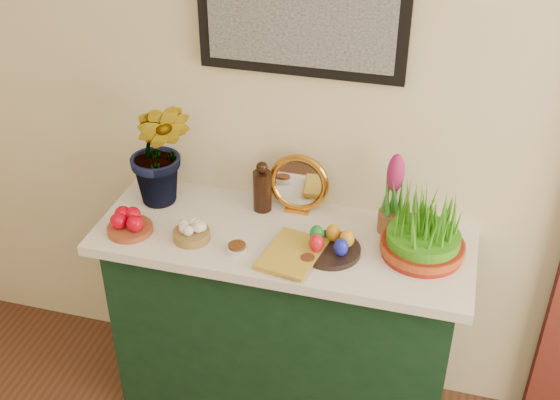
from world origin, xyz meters
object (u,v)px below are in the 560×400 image
Objects in this scene: sideboard at (283,327)px; wheatgrass_sabzeh at (424,229)px; mirror at (299,184)px; hyacinth_green at (159,135)px; book at (268,246)px.

wheatgrass_sabzeh is at bearing 1.22° from sideboard.
mirror is 0.52m from wheatgrass_sabzeh.
wheatgrass_sabzeh is at bearing -6.02° from hyacinth_green.
sideboard is 0.50m from book.
book is 0.55m from wheatgrass_sabzeh.
hyacinth_green is 1.04m from wheatgrass_sabzeh.
sideboard is 0.76m from wheatgrass_sabzeh.
book reaches higher than sideboard.
mirror is 0.94× the size of book.
hyacinth_green reaches higher than book.
mirror is (0.01, 0.18, 0.58)m from sideboard.
wheatgrass_sabzeh is (0.49, -0.17, -0.01)m from mirror.
hyacinth_green is 2.36× the size of book.
book is (-0.03, -0.11, 0.48)m from sideboard.
mirror is (0.52, 0.09, -0.18)m from hyacinth_green.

